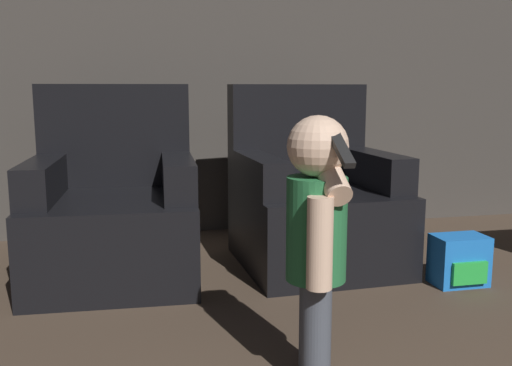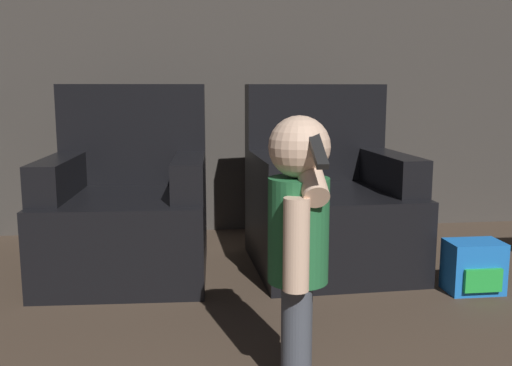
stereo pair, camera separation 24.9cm
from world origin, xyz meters
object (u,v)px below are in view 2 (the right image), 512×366
person_toddler (299,231)px  toy_backpack (474,267)px  armchair_left (128,210)px  armchair_right (327,206)px

person_toddler → toy_backpack: bearing=140.7°
person_toddler → armchair_left: bearing=-138.8°
armchair_left → person_toddler: size_ratio=1.12×
armchair_left → person_toddler: armchair_left is taller
armchair_right → person_toddler: size_ratio=1.12×
armchair_right → toy_backpack: armchair_right is taller
toy_backpack → armchair_left: bearing=162.7°
armchair_left → armchair_right: (1.13, 0.00, 0.00)m
armchair_right → person_toddler: (-0.43, -1.34, 0.20)m
armchair_left → toy_backpack: 1.84m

